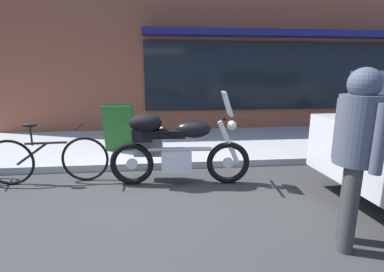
{
  "coord_description": "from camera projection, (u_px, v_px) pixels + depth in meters",
  "views": [
    {
      "loc": [
        0.35,
        -3.42,
        1.67
      ],
      "look_at": [
        0.79,
        0.84,
        0.7
      ],
      "focal_mm": 26.37,
      "sensor_mm": 36.0,
      "label": 1
    }
  ],
  "objects": [
    {
      "name": "pedestrian_walking",
      "position": [
        357.0,
        139.0,
        2.55
      ],
      "size": [
        0.42,
        0.56,
        1.72
      ],
      "color": "#373737",
      "rests_on": "ground_plane"
    },
    {
      "name": "parked_bicycle",
      "position": [
        48.0,
        159.0,
        4.28
      ],
      "size": [
        1.79,
        0.48,
        0.94
      ],
      "color": "black",
      "rests_on": "ground_plane"
    },
    {
      "name": "touring_motorcycle",
      "position": [
        171.0,
        145.0,
        4.22
      ],
      "size": [
        2.11,
        0.76,
        1.4
      ],
      "color": "black",
      "rests_on": "ground_plane"
    },
    {
      "name": "ground_plane",
      "position": [
        138.0,
        204.0,
        3.65
      ],
      "size": [
        80.0,
        80.0,
        0.0
      ],
      "primitive_type": "plane",
      "color": "#333333"
    },
    {
      "name": "sandwich_board_sign",
      "position": [
        119.0,
        128.0,
        5.64
      ],
      "size": [
        0.55,
        0.41,
        0.92
      ],
      "color": "#1E511E",
      "rests_on": "sidewalk_curb"
    }
  ]
}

